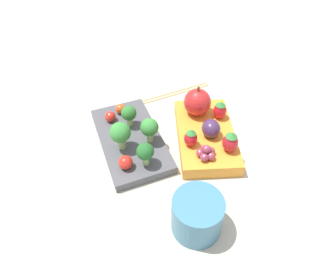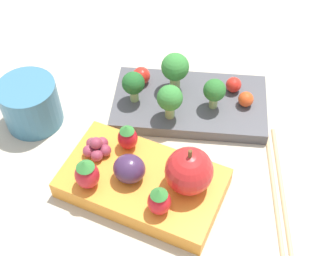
{
  "view_description": "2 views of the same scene",
  "coord_description": "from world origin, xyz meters",
  "px_view_note": "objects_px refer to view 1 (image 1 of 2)",
  "views": [
    {
      "loc": [
        -0.42,
        0.1,
        0.45
      ],
      "look_at": [
        -0.0,
        0.0,
        0.04
      ],
      "focal_mm": 32.0,
      "sensor_mm": 36.0,
      "label": 1
    },
    {
      "loc": [
        0.1,
        -0.38,
        0.51
      ],
      "look_at": [
        -0.0,
        0.0,
        0.04
      ],
      "focal_mm": 50.0,
      "sensor_mm": 36.0,
      "label": 2
    }
  ],
  "objects_px": {
    "grape_cluster": "(206,153)",
    "chopsticks_pair": "(170,94)",
    "cherry_tomato_0": "(110,117)",
    "bento_box_fruit": "(205,135)",
    "broccoli_floret_0": "(129,114)",
    "broccoli_floret_3": "(120,133)",
    "apple": "(197,102)",
    "plum": "(211,128)",
    "broccoli_floret_2": "(145,152)",
    "broccoli_floret_1": "(149,128)",
    "drinking_cup": "(197,215)",
    "cherry_tomato_2": "(121,109)",
    "strawberry_1": "(220,110)",
    "cherry_tomato_1": "(126,162)",
    "bento_box_savoury": "(131,139)",
    "strawberry_0": "(191,138)",
    "strawberry_2": "(230,142)"
  },
  "relations": [
    {
      "from": "grape_cluster",
      "to": "chopsticks_pair",
      "type": "height_order",
      "value": "grape_cluster"
    },
    {
      "from": "cherry_tomato_0",
      "to": "grape_cluster",
      "type": "distance_m",
      "value": 0.22
    },
    {
      "from": "bento_box_fruit",
      "to": "chopsticks_pair",
      "type": "xyz_separation_m",
      "value": [
        0.17,
        0.04,
        -0.01
      ]
    },
    {
      "from": "broccoli_floret_0",
      "to": "broccoli_floret_3",
      "type": "bearing_deg",
      "value": 159.35
    },
    {
      "from": "apple",
      "to": "plum",
      "type": "bearing_deg",
      "value": -174.6
    },
    {
      "from": "broccoli_floret_2",
      "to": "broccoli_floret_3",
      "type": "height_order",
      "value": "broccoli_floret_3"
    },
    {
      "from": "broccoli_floret_1",
      "to": "drinking_cup",
      "type": "height_order",
      "value": "broccoli_floret_1"
    },
    {
      "from": "cherry_tomato_2",
      "to": "drinking_cup",
      "type": "bearing_deg",
      "value": -163.27
    },
    {
      "from": "broccoli_floret_3",
      "to": "strawberry_1",
      "type": "xyz_separation_m",
      "value": [
        0.03,
        -0.21,
        -0.01
      ]
    },
    {
      "from": "strawberry_1",
      "to": "chopsticks_pair",
      "type": "distance_m",
      "value": 0.16
    },
    {
      "from": "strawberry_1",
      "to": "drinking_cup",
      "type": "relative_size",
      "value": 0.53
    },
    {
      "from": "cherry_tomato_1",
      "to": "cherry_tomato_2",
      "type": "distance_m",
      "value": 0.16
    },
    {
      "from": "broccoli_floret_3",
      "to": "chopsticks_pair",
      "type": "relative_size",
      "value": 0.29
    },
    {
      "from": "broccoli_floret_3",
      "to": "cherry_tomato_2",
      "type": "bearing_deg",
      "value": -4.75
    },
    {
      "from": "bento_box_fruit",
      "to": "broccoli_floret_2",
      "type": "distance_m",
      "value": 0.15
    },
    {
      "from": "bento_box_savoury",
      "to": "chopsticks_pair",
      "type": "bearing_deg",
      "value": -39.45
    },
    {
      "from": "broccoli_floret_2",
      "to": "plum",
      "type": "distance_m",
      "value": 0.14
    },
    {
      "from": "drinking_cup",
      "to": "cherry_tomato_2",
      "type": "bearing_deg",
      "value": 16.73
    },
    {
      "from": "broccoli_floret_1",
      "to": "grape_cluster",
      "type": "relative_size",
      "value": 1.49
    },
    {
      "from": "bento_box_savoury",
      "to": "broccoli_floret_0",
      "type": "xyz_separation_m",
      "value": [
        0.03,
        -0.0,
        0.04
      ]
    },
    {
      "from": "apple",
      "to": "plum",
      "type": "distance_m",
      "value": 0.07
    },
    {
      "from": "broccoli_floret_1",
      "to": "bento_box_fruit",
      "type": "bearing_deg",
      "value": -93.18
    },
    {
      "from": "broccoli_floret_2",
      "to": "cherry_tomato_0",
      "type": "xyz_separation_m",
      "value": [
        0.13,
        0.05,
        -0.02
      ]
    },
    {
      "from": "chopsticks_pair",
      "to": "strawberry_0",
      "type": "bearing_deg",
      "value": 178.18
    },
    {
      "from": "broccoli_floret_2",
      "to": "apple",
      "type": "height_order",
      "value": "apple"
    },
    {
      "from": "broccoli_floret_2",
      "to": "cherry_tomato_2",
      "type": "height_order",
      "value": "broccoli_floret_2"
    },
    {
      "from": "broccoli_floret_1",
      "to": "strawberry_1",
      "type": "xyz_separation_m",
      "value": [
        0.03,
        -0.15,
        -0.0
      ]
    },
    {
      "from": "apple",
      "to": "strawberry_2",
      "type": "distance_m",
      "value": 0.12
    },
    {
      "from": "bento_box_fruit",
      "to": "broccoli_floret_0",
      "type": "bearing_deg",
      "value": 67.34
    },
    {
      "from": "drinking_cup",
      "to": "chopsticks_pair",
      "type": "bearing_deg",
      "value": -6.41
    },
    {
      "from": "grape_cluster",
      "to": "cherry_tomato_2",
      "type": "bearing_deg",
      "value": 39.15
    },
    {
      "from": "cherry_tomato_1",
      "to": "cherry_tomato_2",
      "type": "height_order",
      "value": "cherry_tomato_1"
    },
    {
      "from": "broccoli_floret_0",
      "to": "strawberry_0",
      "type": "height_order",
      "value": "strawberry_0"
    },
    {
      "from": "bento_box_savoury",
      "to": "broccoli_floret_0",
      "type": "bearing_deg",
      "value": -7.72
    },
    {
      "from": "cherry_tomato_1",
      "to": "cherry_tomato_2",
      "type": "bearing_deg",
      "value": -2.82
    },
    {
      "from": "chopsticks_pair",
      "to": "strawberry_2",
      "type": "bearing_deg",
      "value": -164.97
    },
    {
      "from": "broccoli_floret_3",
      "to": "cherry_tomato_2",
      "type": "relative_size",
      "value": 2.77
    },
    {
      "from": "broccoli_floret_3",
      "to": "cherry_tomato_2",
      "type": "height_order",
      "value": "broccoli_floret_3"
    },
    {
      "from": "cherry_tomato_1",
      "to": "strawberry_1",
      "type": "height_order",
      "value": "strawberry_1"
    },
    {
      "from": "strawberry_1",
      "to": "broccoli_floret_3",
      "type": "bearing_deg",
      "value": 98.77
    },
    {
      "from": "bento_box_fruit",
      "to": "strawberry_1",
      "type": "relative_size",
      "value": 5.09
    },
    {
      "from": "bento_box_fruit",
      "to": "broccoli_floret_3",
      "type": "relative_size",
      "value": 3.53
    },
    {
      "from": "broccoli_floret_0",
      "to": "strawberry_2",
      "type": "xyz_separation_m",
      "value": [
        -0.12,
        -0.17,
        0.0
      ]
    },
    {
      "from": "cherry_tomato_0",
      "to": "apple",
      "type": "relative_size",
      "value": 0.33
    },
    {
      "from": "broccoli_floret_2",
      "to": "strawberry_2",
      "type": "height_order",
      "value": "strawberry_2"
    },
    {
      "from": "cherry_tomato_1",
      "to": "apple",
      "type": "xyz_separation_m",
      "value": [
        0.11,
        -0.17,
        0.03
      ]
    },
    {
      "from": "apple",
      "to": "cherry_tomato_2",
      "type": "bearing_deg",
      "value": 73.24
    },
    {
      "from": "strawberry_2",
      "to": "cherry_tomato_1",
      "type": "bearing_deg",
      "value": 87.27
    },
    {
      "from": "broccoli_floret_1",
      "to": "strawberry_0",
      "type": "distance_m",
      "value": 0.08
    },
    {
      "from": "strawberry_1",
      "to": "strawberry_2",
      "type": "height_order",
      "value": "strawberry_2"
    }
  ]
}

